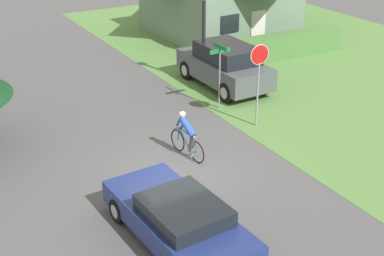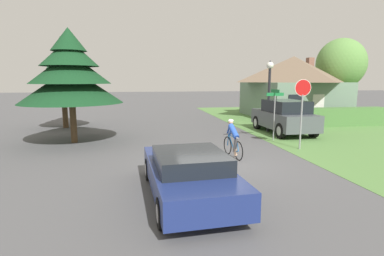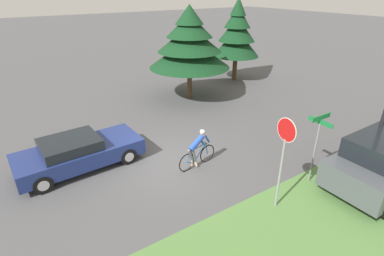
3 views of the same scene
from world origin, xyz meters
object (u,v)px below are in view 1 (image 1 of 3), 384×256
cyclist (187,136)px  street_lamp (204,21)px  parked_suv_right (225,65)px  stop_sign (259,69)px  sedan_left_lane (179,220)px  street_name_sign (220,65)px

cyclist → street_lamp: (3.79, 5.26, 2.09)m
cyclist → parked_suv_right: bearing=-50.6°
stop_sign → street_lamp: street_lamp is taller
sedan_left_lane → street_lamp: bearing=-37.5°
sedan_left_lane → street_name_sign: street_name_sign is taller
cyclist → parked_suv_right: 6.48m
stop_sign → street_lamp: 4.57m
stop_sign → street_name_sign: size_ratio=1.19×
stop_sign → street_name_sign: 2.08m
parked_suv_right → street_lamp: 2.06m
cyclist → street_lamp: 6.81m
parked_suv_right → street_name_sign: 2.54m
cyclist → stop_sign: size_ratio=0.58×
street_lamp → stop_sign: bearing=-96.3°
street_lamp → street_name_sign: (-0.79, -2.47, -1.03)m
sedan_left_lane → stop_sign: stop_sign is taller
sedan_left_lane → street_name_sign: 8.58m
sedan_left_lane → street_lamp: street_lamp is taller
parked_suv_right → street_lamp: (-0.69, 0.59, 1.85)m
cyclist → parked_suv_right: parked_suv_right is taller
cyclist → street_lamp: street_lamp is taller
street_lamp → street_name_sign: 2.79m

